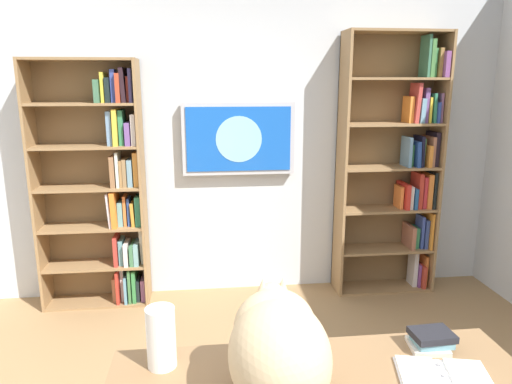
# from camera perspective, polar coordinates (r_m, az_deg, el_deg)

# --- Properties ---
(wall_back) EXTENTS (4.52, 0.06, 2.70)m
(wall_back) POSITION_cam_1_polar(r_m,az_deg,el_deg) (3.95, -1.72, 6.72)
(wall_back) COLOR silver
(wall_back) RESTS_ON ground
(bookshelf_left) EXTENTS (0.85, 0.28, 2.21)m
(bookshelf_left) POSITION_cam_1_polar(r_m,az_deg,el_deg) (4.15, 17.24, 3.15)
(bookshelf_left) COLOR #937047
(bookshelf_left) RESTS_ON ground
(bookshelf_right) EXTENTS (0.84, 0.28, 1.98)m
(bookshelf_right) POSITION_cam_1_polar(r_m,az_deg,el_deg) (3.91, -18.10, 0.53)
(bookshelf_right) COLOR #937047
(bookshelf_right) RESTS_ON ground
(wall_mounted_tv) EXTENTS (0.93, 0.07, 0.60)m
(wall_mounted_tv) POSITION_cam_1_polar(r_m,az_deg,el_deg) (3.86, -2.15, 6.55)
(wall_mounted_tv) COLOR #B7B7BC
(cat) EXTENTS (0.34, 0.58, 0.38)m
(cat) POSITION_cam_1_polar(r_m,az_deg,el_deg) (1.64, 2.68, -18.37)
(cat) COLOR #D1B284
(cat) RESTS_ON desk
(open_binder) EXTENTS (0.37, 0.29, 0.02)m
(open_binder) POSITION_cam_1_polar(r_m,az_deg,el_deg) (1.95, 22.10, -20.21)
(open_binder) COLOR white
(open_binder) RESTS_ON desk
(paper_towel_roll) EXTENTS (0.11, 0.11, 0.24)m
(paper_towel_roll) POSITION_cam_1_polar(r_m,az_deg,el_deg) (1.86, -11.57, -17.08)
(paper_towel_roll) COLOR white
(paper_towel_roll) RESTS_ON desk
(desk_book_stack) EXTENTS (0.18, 0.15, 0.07)m
(desk_book_stack) POSITION_cam_1_polar(r_m,az_deg,el_deg) (2.10, 20.66, -16.63)
(desk_book_stack) COLOR beige
(desk_book_stack) RESTS_ON desk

